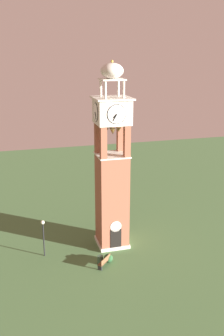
% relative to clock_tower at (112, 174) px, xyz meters
% --- Properties ---
extents(ground, '(80.00, 80.00, 0.00)m').
position_rel_clock_tower_xyz_m(ground, '(0.00, 0.00, -7.35)').
color(ground, '#476B3D').
extents(clock_tower, '(3.35, 3.35, 17.78)m').
position_rel_clock_tower_xyz_m(clock_tower, '(0.00, 0.00, 0.00)').
color(clock_tower, '#93543D').
rests_on(clock_tower, ground).
extents(park_bench, '(1.43, 1.46, 0.95)m').
position_rel_clock_tower_xyz_m(park_bench, '(-1.74, -3.79, -6.87)').
color(park_bench, brown).
rests_on(park_bench, ground).
extents(lamp_post, '(0.36, 0.36, 3.65)m').
position_rel_clock_tower_xyz_m(lamp_post, '(-6.77, -0.54, -4.81)').
color(lamp_post, black).
rests_on(lamp_post, ground).
extents(trash_bin, '(0.52, 0.52, 0.80)m').
position_rel_clock_tower_xyz_m(trash_bin, '(-2.02, -3.28, -6.95)').
color(trash_bin, '#38513D').
rests_on(trash_bin, ground).
extents(shrub_near_entry, '(0.82, 0.82, 0.77)m').
position_rel_clock_tower_xyz_m(shrub_near_entry, '(-1.23, -3.20, -6.97)').
color(shrub_near_entry, '#234C28').
rests_on(shrub_near_entry, ground).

